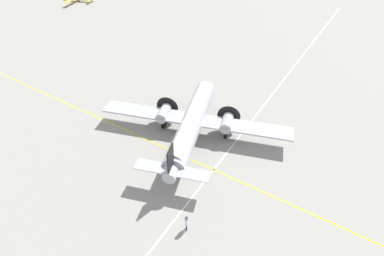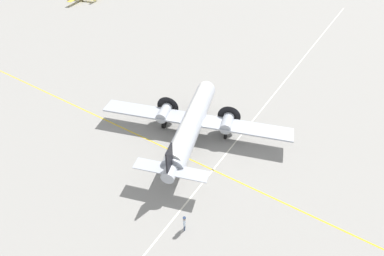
% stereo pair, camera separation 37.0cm
% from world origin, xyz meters
% --- Properties ---
extents(ground_plane, '(300.00, 300.00, 0.00)m').
position_xyz_m(ground_plane, '(0.00, 0.00, 0.00)').
color(ground_plane, gray).
extents(apron_line_eastwest, '(120.00, 0.16, 0.01)m').
position_xyz_m(apron_line_eastwest, '(0.00, 3.04, 0.00)').
color(apron_line_eastwest, gold).
rests_on(apron_line_eastwest, ground_plane).
extents(apron_line_northsouth, '(0.16, 120.00, 0.01)m').
position_xyz_m(apron_line_northsouth, '(-4.59, 0.00, 0.00)').
color(apron_line_northsouth, silver).
rests_on(apron_line_northsouth, ground_plane).
extents(airliner_main, '(21.89, 17.07, 5.41)m').
position_xyz_m(airliner_main, '(0.12, -0.37, 2.40)').
color(airliner_main, '#ADB2BC').
rests_on(airliner_main, ground_plane).
extents(crew_foreground, '(0.38, 0.51, 1.67)m').
position_xyz_m(crew_foreground, '(-5.99, 10.37, 1.05)').
color(crew_foreground, navy).
rests_on(crew_foreground, ground_plane).
extents(suitcase_near_door, '(0.49, 0.17, 0.59)m').
position_xyz_m(suitcase_near_door, '(-3.52, 4.71, 0.28)').
color(suitcase_near_door, '#47331E').
rests_on(suitcase_near_door, ground_plane).
extents(traffic_cone, '(0.37, 0.37, 0.49)m').
position_xyz_m(traffic_cone, '(-1.50, 5.74, 0.23)').
color(traffic_cone, orange).
rests_on(traffic_cone, ground_plane).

